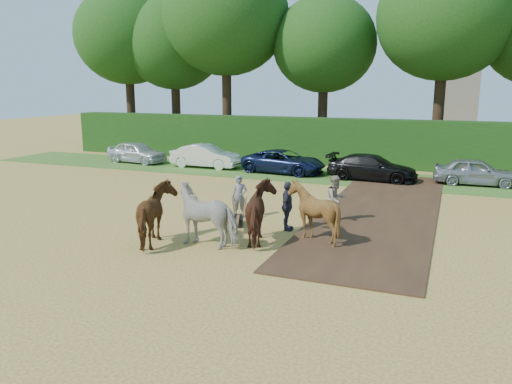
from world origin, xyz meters
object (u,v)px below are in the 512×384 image
object	(u,v)px
spectator_near	(336,199)
spectator_far	(287,206)
church	(464,12)
plough_team	(236,213)
parked_cars	(390,167)

from	to	relation	value
spectator_near	spectator_far	world-z (taller)	spectator_near
spectator_far	church	bearing A→B (deg)	-15.62
spectator_near	church	distance (m)	52.19
plough_team	parked_cars	size ratio (longest dim) A/B	0.18
spectator_near	plough_team	distance (m)	4.38
church	spectator_far	bearing A→B (deg)	-95.71
spectator_near	parked_cars	xyz separation A→B (m)	(0.81, 9.56, -0.19)
spectator_near	plough_team	world-z (taller)	plough_team
plough_team	church	size ratio (longest dim) A/B	0.24
spectator_near	parked_cars	size ratio (longest dim) A/B	0.05
plough_team	parked_cars	world-z (taller)	plough_team
spectator_near	plough_team	bearing A→B (deg)	178.94
plough_team	parked_cars	xyz separation A→B (m)	(3.30, 13.15, -0.28)
spectator_far	plough_team	bearing A→B (deg)	139.40
spectator_far	plough_team	size ratio (longest dim) A/B	0.27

